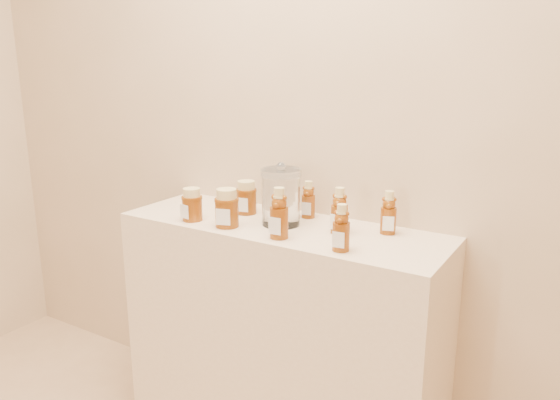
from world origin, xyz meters
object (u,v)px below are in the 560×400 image
Objects in this scene: display_table at (281,339)px; bear_bottle_front_left at (279,210)px; bear_bottle_back_left at (308,197)px; glass_canister at (281,195)px; honey_jar_left at (192,204)px.

display_table is 0.57m from bear_bottle_front_left.
glass_canister is at bearing -119.38° from bear_bottle_back_left.
glass_canister is (-0.07, 0.13, 0.01)m from bear_bottle_front_left.
bear_bottle_back_left is 0.71× the size of glass_canister.
bear_bottle_front_left is 0.38m from honey_jar_left.
honey_jar_left is at bearing -157.57° from glass_canister.
honey_jar_left is (-0.34, -0.26, -0.02)m from bear_bottle_back_left.
display_table is at bearing 115.18° from bear_bottle_front_left.
display_table is at bearing -118.30° from bear_bottle_back_left.
display_table is 0.61m from honey_jar_left.
honey_jar_left is at bearing -158.23° from display_table.
honey_jar_left is 0.33m from glass_canister.
honey_jar_left is (-0.31, -0.12, 0.51)m from display_table.
display_table is 0.55m from bear_bottle_back_left.
bear_bottle_back_left is 1.30× the size of honey_jar_left.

